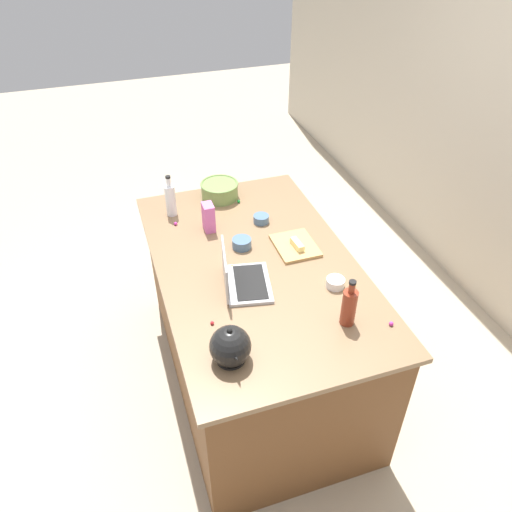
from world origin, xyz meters
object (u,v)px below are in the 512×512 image
at_px(kettle, 230,347).
at_px(cutting_board, 295,246).
at_px(laptop, 241,279).
at_px(candy_bag, 209,217).
at_px(bottle_vinegar, 171,199).
at_px(bottle_soy, 349,306).
at_px(ramekin_small, 261,219).
at_px(ramekin_wide, 335,283).
at_px(butter_stick_left, 297,244).
at_px(mixing_bowl_large, 220,190).
at_px(ramekin_medium, 242,243).

bearing_deg(kettle, cutting_board, 139.64).
height_order(laptop, candy_bag, laptop).
bearing_deg(kettle, bottle_vinegar, -178.86).
relative_size(bottle_soy, ramekin_small, 2.71).
bearing_deg(bottle_soy, candy_bag, -155.83).
xyz_separation_m(ramekin_small, ramekin_wide, (0.67, 0.17, 0.00)).
distance_m(bottle_soy, butter_stick_left, 0.60).
distance_m(bottle_soy, kettle, 0.58).
bearing_deg(mixing_bowl_large, ramekin_wide, 17.78).
relative_size(ramekin_medium, candy_bag, 0.63).
xyz_separation_m(ramekin_small, ramekin_medium, (0.20, -0.18, 0.00)).
height_order(cutting_board, ramekin_small, ramekin_small).
bearing_deg(bottle_vinegar, mixing_bowl_large, 106.79).
bearing_deg(ramekin_small, candy_bag, -94.14).
distance_m(laptop, ramekin_wide, 0.48).
height_order(bottle_vinegar, ramekin_small, bottle_vinegar).
bearing_deg(cutting_board, ramekin_medium, -108.35).
distance_m(bottle_vinegar, ramekin_wide, 1.14).
distance_m(bottle_soy, ramekin_small, 0.93).
height_order(kettle, ramekin_small, kettle).
relative_size(bottle_vinegar, ramekin_small, 2.84).
distance_m(ramekin_small, ramekin_wide, 0.69).
distance_m(bottle_vinegar, bottle_soy, 1.32).
height_order(ramekin_small, ramekin_wide, same).
xyz_separation_m(bottle_vinegar, bottle_soy, (1.17, 0.60, -0.00)).
bearing_deg(kettle, mixing_bowl_large, 166.93).
height_order(kettle, ramekin_medium, kettle).
bearing_deg(kettle, ramekin_small, 154.19).
height_order(butter_stick_left, ramekin_medium, same).
height_order(mixing_bowl_large, kettle, kettle).
relative_size(ramekin_small, ramekin_wide, 0.99).
xyz_separation_m(bottle_soy, candy_bag, (-0.94, -0.42, -0.02)).
height_order(bottle_soy, candy_bag, bottle_soy).
xyz_separation_m(mixing_bowl_large, ramekin_small, (0.35, 0.16, -0.03)).
distance_m(laptop, ramekin_medium, 0.33).
bearing_deg(candy_bag, ramekin_wide, 34.84).
xyz_separation_m(laptop, cutting_board, (-0.22, 0.38, -0.04)).
distance_m(laptop, bottle_soy, 0.57).
height_order(laptop, mixing_bowl_large, laptop).
bearing_deg(bottle_soy, bottle_vinegar, -152.96).
distance_m(bottle_vinegar, ramekin_small, 0.56).
bearing_deg(ramekin_medium, candy_bag, -149.87).
height_order(bottle_soy, ramekin_medium, bottle_soy).
height_order(cutting_board, ramekin_wide, ramekin_wide).
height_order(butter_stick_left, candy_bag, candy_bag).
bearing_deg(kettle, ramekin_wide, 114.79).
bearing_deg(laptop, ramekin_wide, 71.17).
relative_size(bottle_soy, ramekin_medium, 2.35).
bearing_deg(bottle_vinegar, laptop, 14.95).
height_order(cutting_board, butter_stick_left, butter_stick_left).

